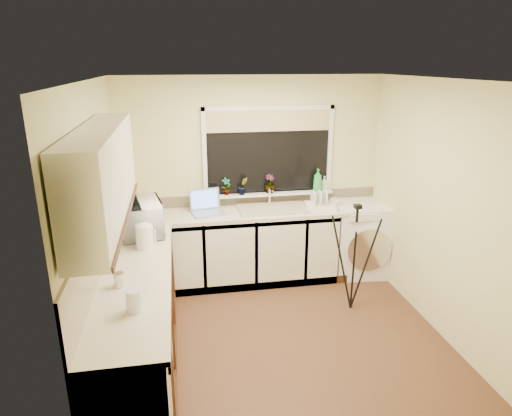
% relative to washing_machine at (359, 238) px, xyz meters
% --- Properties ---
extents(floor, '(3.20, 3.20, 0.00)m').
position_rel_washing_machine_xyz_m(floor, '(-1.32, -1.19, -0.46)').
color(floor, brown).
rests_on(floor, ground).
extents(ceiling, '(3.20, 3.20, 0.00)m').
position_rel_washing_machine_xyz_m(ceiling, '(-1.32, -1.19, 1.99)').
color(ceiling, white).
rests_on(ceiling, ground).
extents(wall_back, '(3.20, 0.00, 3.20)m').
position_rel_washing_machine_xyz_m(wall_back, '(-1.32, 0.31, 0.77)').
color(wall_back, beige).
rests_on(wall_back, ground).
extents(wall_front, '(3.20, 0.00, 3.20)m').
position_rel_washing_machine_xyz_m(wall_front, '(-1.32, -2.69, 0.77)').
color(wall_front, beige).
rests_on(wall_front, ground).
extents(wall_left, '(0.00, 3.00, 3.00)m').
position_rel_washing_machine_xyz_m(wall_left, '(-2.92, -1.19, 0.77)').
color(wall_left, beige).
rests_on(wall_left, ground).
extents(wall_right, '(0.00, 3.00, 3.00)m').
position_rel_washing_machine_xyz_m(wall_right, '(0.28, -1.19, 0.77)').
color(wall_right, beige).
rests_on(wall_right, ground).
extents(base_cabinet_back, '(2.55, 0.60, 0.86)m').
position_rel_washing_machine_xyz_m(base_cabinet_back, '(-1.65, 0.01, -0.03)').
color(base_cabinet_back, silver).
rests_on(base_cabinet_back, floor).
extents(base_cabinet_left, '(0.54, 2.40, 0.86)m').
position_rel_washing_machine_xyz_m(base_cabinet_left, '(-2.62, -1.49, -0.03)').
color(base_cabinet_left, silver).
rests_on(base_cabinet_left, floor).
extents(worktop_back, '(3.20, 0.60, 0.04)m').
position_rel_washing_machine_xyz_m(worktop_back, '(-1.32, 0.01, 0.42)').
color(worktop_back, beige).
rests_on(worktop_back, base_cabinet_back).
extents(worktop_left, '(0.60, 2.40, 0.04)m').
position_rel_washing_machine_xyz_m(worktop_left, '(-2.62, -1.49, 0.42)').
color(worktop_left, beige).
rests_on(worktop_left, base_cabinet_left).
extents(upper_cabinet, '(0.28, 1.90, 0.70)m').
position_rel_washing_machine_xyz_m(upper_cabinet, '(-2.76, -1.64, 1.34)').
color(upper_cabinet, silver).
rests_on(upper_cabinet, wall_left).
extents(splashback_left, '(0.02, 2.40, 0.45)m').
position_rel_washing_machine_xyz_m(splashback_left, '(-2.91, -1.49, 0.67)').
color(splashback_left, beige).
rests_on(splashback_left, wall_left).
extents(splashback_back, '(3.20, 0.02, 0.14)m').
position_rel_washing_machine_xyz_m(splashback_back, '(-1.32, 0.30, 0.51)').
color(splashback_back, beige).
rests_on(splashback_back, wall_back).
extents(window_glass, '(1.50, 0.02, 1.00)m').
position_rel_washing_machine_xyz_m(window_glass, '(-1.12, 0.30, 1.09)').
color(window_glass, black).
rests_on(window_glass, wall_back).
extents(window_blind, '(1.50, 0.02, 0.25)m').
position_rel_washing_machine_xyz_m(window_blind, '(-1.12, 0.27, 1.47)').
color(window_blind, tan).
rests_on(window_blind, wall_back).
extents(windowsill, '(1.60, 0.14, 0.03)m').
position_rel_washing_machine_xyz_m(windowsill, '(-1.12, 0.24, 0.58)').
color(windowsill, white).
rests_on(windowsill, wall_back).
extents(sink, '(0.82, 0.46, 0.03)m').
position_rel_washing_machine_xyz_m(sink, '(-1.12, 0.01, 0.46)').
color(sink, tan).
rests_on(sink, worktop_back).
extents(faucet, '(0.03, 0.03, 0.24)m').
position_rel_washing_machine_xyz_m(faucet, '(-1.12, 0.19, 0.56)').
color(faucet, silver).
rests_on(faucet, worktop_back).
extents(washing_machine, '(0.71, 0.69, 0.92)m').
position_rel_washing_machine_xyz_m(washing_machine, '(0.00, 0.00, 0.00)').
color(washing_machine, white).
rests_on(washing_machine, floor).
extents(laptop, '(0.41, 0.37, 0.27)m').
position_rel_washing_machine_xyz_m(laptop, '(-1.91, 0.05, 0.51)').
color(laptop, '#9999A0').
rests_on(laptop, worktop_back).
extents(kettle, '(0.17, 0.17, 0.22)m').
position_rel_washing_machine_xyz_m(kettle, '(-2.56, -0.91, 0.55)').
color(kettle, white).
rests_on(kettle, worktop_left).
extents(dish_rack, '(0.41, 0.33, 0.05)m').
position_rel_washing_machine_xyz_m(dish_rack, '(-0.54, -0.03, 0.47)').
color(dish_rack, '#EFE8CF').
rests_on(dish_rack, worktop_back).
extents(tripod, '(0.66, 0.66, 1.20)m').
position_rel_washing_machine_xyz_m(tripod, '(-0.42, -0.86, 0.14)').
color(tripod, black).
rests_on(tripod, floor).
extents(glass_jug, '(0.11, 0.11, 0.16)m').
position_rel_washing_machine_xyz_m(glass_jug, '(-2.58, -2.07, 0.52)').
color(glass_jug, silver).
rests_on(glass_jug, worktop_left).
extents(steel_jar, '(0.08, 0.08, 0.12)m').
position_rel_washing_machine_xyz_m(steel_jar, '(-2.72, -1.66, 0.50)').
color(steel_jar, silver).
rests_on(steel_jar, worktop_left).
extents(microwave, '(0.51, 0.67, 0.34)m').
position_rel_washing_machine_xyz_m(microwave, '(-2.62, -0.49, 0.61)').
color(microwave, white).
rests_on(microwave, worktop_left).
extents(plant_a, '(0.13, 0.12, 0.22)m').
position_rel_washing_machine_xyz_m(plant_a, '(-1.65, 0.23, 0.70)').
color(plant_a, '#999999').
rests_on(plant_a, windowsill).
extents(plant_b, '(0.13, 0.11, 0.22)m').
position_rel_washing_machine_xyz_m(plant_b, '(-1.45, 0.21, 0.70)').
color(plant_b, '#999999').
rests_on(plant_b, windowsill).
extents(plant_c, '(0.17, 0.17, 0.23)m').
position_rel_washing_machine_xyz_m(plant_c, '(-1.11, 0.23, 0.71)').
color(plant_c, '#999999').
rests_on(plant_c, windowsill).
extents(soap_bottle_green, '(0.12, 0.12, 0.28)m').
position_rel_washing_machine_xyz_m(soap_bottle_green, '(-0.51, 0.20, 0.73)').
color(soap_bottle_green, green).
rests_on(soap_bottle_green, windowsill).
extents(soap_bottle_clear, '(0.10, 0.11, 0.18)m').
position_rel_washing_machine_xyz_m(soap_bottle_clear, '(-0.41, 0.24, 0.68)').
color(soap_bottle_clear, '#999999').
rests_on(soap_bottle_clear, windowsill).
extents(cup_back, '(0.14, 0.14, 0.10)m').
position_rel_washing_machine_xyz_m(cup_back, '(-0.34, 0.02, 0.49)').
color(cup_back, silver).
rests_on(cup_back, worktop_back).
extents(cup_left, '(0.10, 0.10, 0.08)m').
position_rel_washing_machine_xyz_m(cup_left, '(-2.58, -2.05, 0.48)').
color(cup_left, beige).
rests_on(cup_left, worktop_left).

